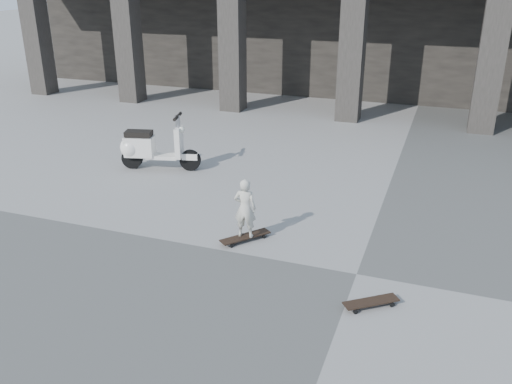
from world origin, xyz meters
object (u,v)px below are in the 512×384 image
(longboard, at_px, (245,237))
(child, at_px, (245,208))
(scooter, at_px, (146,147))
(skateboard_spare, at_px, (371,302))

(longboard, bearing_deg, child, 0.00)
(child, height_order, scooter, scooter)
(skateboard_spare, relative_size, child, 0.72)
(skateboard_spare, distance_m, child, 2.52)
(skateboard_spare, bearing_deg, child, 114.75)
(child, bearing_deg, scooter, -43.46)
(child, relative_size, scooter, 0.57)
(longboard, relative_size, scooter, 0.46)
(skateboard_spare, bearing_deg, longboard, 114.75)
(longboard, height_order, child, child)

